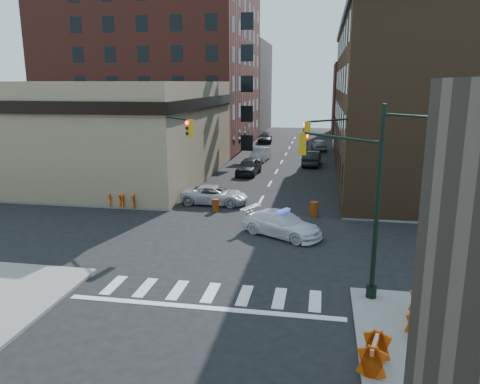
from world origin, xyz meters
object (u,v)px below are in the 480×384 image
at_px(pedestrian_b, 150,184).
at_px(barrel_bank, 216,205).
at_px(barricade_se_a, 422,308).
at_px(pedestrian_a, 165,183).
at_px(barrel_road, 314,209).
at_px(parked_car_enear, 312,158).
at_px(pickup, 215,195).
at_px(barricade_nw_a, 129,200).
at_px(parked_car_wnear, 249,166).
at_px(police_car, 282,224).
at_px(parked_car_wfar, 261,154).

bearing_deg(pedestrian_b, barrel_bank, -29.63).
relative_size(barrel_bank, barricade_se_a, 0.64).
xyz_separation_m(pedestrian_a, barrel_road, (11.72, -3.44, -0.63)).
distance_m(parked_car_enear, barricade_se_a, 34.49).
distance_m(parked_car_enear, pedestrian_b, 20.83).
distance_m(parked_car_enear, barrel_bank, 20.93).
relative_size(pickup, barricade_nw_a, 3.64).
distance_m(barrel_road, barrel_bank, 6.90).
height_order(parked_car_wnear, barrel_road, parked_car_wnear).
bearing_deg(barricade_se_a, police_car, 39.53).
xyz_separation_m(parked_car_enear, pedestrian_b, (-12.24, -16.85, 0.27)).
bearing_deg(barricade_nw_a, barrel_bank, 11.38).
bearing_deg(barricade_nw_a, pedestrian_b, 93.32).
relative_size(barrel_road, barrel_bank, 1.17).
relative_size(police_car, barrel_bank, 5.75).
height_order(parked_car_wfar, barrel_road, parked_car_wfar).
relative_size(police_car, pedestrian_a, 2.54).
xyz_separation_m(barrel_bank, barricade_nw_a, (-6.32, -0.42, 0.23)).
xyz_separation_m(parked_car_enear, barrel_road, (0.71, -20.11, -0.29)).
xyz_separation_m(parked_car_wfar, barrel_bank, (-0.26, -22.19, -0.32)).
bearing_deg(pedestrian_b, police_car, -36.96).
height_order(pedestrian_a, pedestrian_b, pedestrian_a).
height_order(parked_car_wnear, pedestrian_a, pedestrian_a).
bearing_deg(police_car, pickup, 69.47).
bearing_deg(pickup, parked_car_wnear, -1.44).
bearing_deg(barricade_se_a, barrel_road, 23.97).
bearing_deg(pickup, parked_car_enear, -18.45).
height_order(police_car, barricade_nw_a, police_car).
relative_size(police_car, pickup, 1.01).
xyz_separation_m(parked_car_wfar, barricade_nw_a, (-6.57, -22.61, -0.10)).
height_order(barricade_se_a, barricade_nw_a, barricade_nw_a).
bearing_deg(barricade_se_a, pedestrian_b, 51.77).
height_order(barrel_bank, barricade_nw_a, barricade_nw_a).
relative_size(pickup, parked_car_enear, 1.02).
xyz_separation_m(pickup, barrel_road, (7.40, -2.11, -0.18)).
bearing_deg(parked_car_wnear, barrel_road, -59.86).
distance_m(pickup, parked_car_wfar, 20.22).
bearing_deg(parked_car_enear, parked_car_wfar, -16.68).
bearing_deg(barricade_nw_a, parked_car_wfar, 81.33).
bearing_deg(parked_car_wfar, barrel_road, -68.36).
distance_m(police_car, parked_car_wfar, 27.22).
distance_m(pickup, barricade_se_a, 19.94).
height_order(parked_car_wfar, pedestrian_a, pedestrian_a).
relative_size(parked_car_wfar, pedestrian_a, 2.32).
bearing_deg(police_car, parked_car_wfar, 39.29).
height_order(police_car, pickup, police_car).
bearing_deg(barricade_nw_a, parked_car_wnear, 72.94).
height_order(police_car, barrel_road, police_car).
distance_m(pedestrian_b, barrel_bank, 6.85).
bearing_deg(parked_car_wnear, pickup, -88.97).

